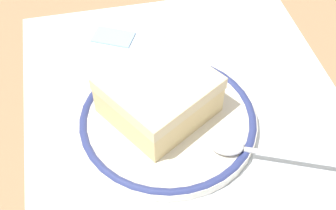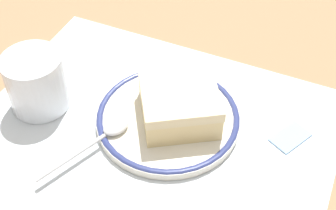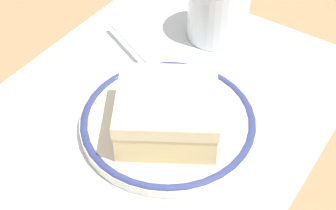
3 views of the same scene
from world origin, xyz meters
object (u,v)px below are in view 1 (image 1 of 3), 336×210
at_px(plate, 168,120).
at_px(cake_slice, 159,95).
at_px(spoon, 241,147).
at_px(sugar_packet, 113,35).

xyz_separation_m(plate, cake_slice, (0.01, 0.01, 0.03)).
distance_m(spoon, sugar_packet, 0.23).
xyz_separation_m(plate, sugar_packet, (0.15, 0.04, -0.00)).
distance_m(cake_slice, spoon, 0.10).
height_order(plate, sugar_packet, plate).
xyz_separation_m(plate, spoon, (-0.06, -0.06, 0.01)).
bearing_deg(sugar_packet, cake_slice, -167.74).
relative_size(plate, cake_slice, 1.39).
height_order(plate, spoon, spoon).
relative_size(plate, sugar_packet, 3.70).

